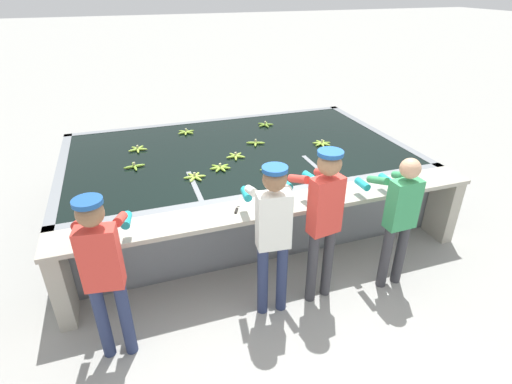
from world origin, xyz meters
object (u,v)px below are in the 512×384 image
banana_bunch_floating_4 (138,149)px  banana_bunch_floating_9 (220,167)px  worker_3 (399,213)px  banana_bunch_floating_2 (322,143)px  worker_1 (273,228)px  banana_bunch_floating_0 (265,125)px  banana_bunch_floating_7 (271,170)px  banana_bunch_floating_3 (186,132)px  banana_bunch_floating_6 (256,143)px  worker_2 (323,213)px  worker_0 (103,265)px  banana_bunch_floating_8 (236,156)px  knife_0 (238,207)px  banana_bunch_floating_1 (195,177)px  banana_bunch_floating_5 (134,166)px

banana_bunch_floating_4 → banana_bunch_floating_9: size_ratio=0.99×
worker_3 → banana_bunch_floating_2: (0.14, 2.03, 0.01)m
worker_1 → banana_bunch_floating_0: worker_1 is taller
banana_bunch_floating_7 → banana_bunch_floating_3: bearing=113.5°
banana_bunch_floating_6 → banana_bunch_floating_7: bearing=-97.4°
worker_2 → worker_0: bearing=-177.7°
worker_3 → banana_bunch_floating_8: bearing=121.4°
banana_bunch_floating_2 → banana_bunch_floating_8: size_ratio=1.01×
worker_0 → banana_bunch_floating_4: size_ratio=5.92×
worker_1 → knife_0: 0.63m
worker_1 → banana_bunch_floating_4: (-1.06, 2.64, -0.07)m
worker_2 → banana_bunch_floating_3: bearing=104.7°
banana_bunch_floating_3 → knife_0: bearing=-87.7°
banana_bunch_floating_1 → banana_bunch_floating_4: size_ratio=1.02×
worker_3 → banana_bunch_floating_1: worker_3 is taller
banana_bunch_floating_2 → knife_0: size_ratio=0.86×
worker_0 → banana_bunch_floating_5: 2.14m
banana_bunch_floating_6 → banana_bunch_floating_4: bearing=169.5°
banana_bunch_floating_1 → banana_bunch_floating_7: bearing=-6.8°
worker_2 → knife_0: 0.92m
banana_bunch_floating_6 → knife_0: banana_bunch_floating_6 is taller
banana_bunch_floating_0 → banana_bunch_floating_9: 1.83m
banana_bunch_floating_3 → banana_bunch_floating_6: bearing=-42.0°
worker_1 → worker_2: size_ratio=0.96×
banana_bunch_floating_7 → worker_0: bearing=-145.0°
worker_1 → knife_0: size_ratio=5.09×
banana_bunch_floating_4 → banana_bunch_floating_7: (1.56, -1.28, 0.00)m
banana_bunch_floating_4 → banana_bunch_floating_8: bearing=-29.2°
banana_bunch_floating_9 → banana_bunch_floating_1: bearing=-155.5°
worker_2 → banana_bunch_floating_4: size_ratio=6.21×
worker_2 → banana_bunch_floating_6: size_ratio=6.27×
banana_bunch_floating_6 → banana_bunch_floating_1: bearing=-141.9°
banana_bunch_floating_7 → banana_bunch_floating_0: bearing=72.2°
worker_3 → banana_bunch_floating_7: (-0.91, 1.40, 0.01)m
banana_bunch_floating_1 → banana_bunch_floating_9: size_ratio=1.00×
banana_bunch_floating_3 → banana_bunch_floating_8: same height
banana_bunch_floating_6 → banana_bunch_floating_7: size_ratio=0.99×
banana_bunch_floating_9 → banana_bunch_floating_6: bearing=43.6°
worker_0 → banana_bunch_floating_3: size_ratio=5.86×
banana_bunch_floating_3 → banana_bunch_floating_9: size_ratio=1.00×
worker_3 → worker_1: bearing=178.3°
banana_bunch_floating_8 → banana_bunch_floating_9: size_ratio=0.99×
banana_bunch_floating_1 → banana_bunch_floating_9: (0.37, 0.17, -0.00)m
banana_bunch_floating_4 → banana_bunch_floating_6: size_ratio=1.01×
banana_bunch_floating_1 → banana_bunch_floating_9: 0.40m
banana_bunch_floating_5 → worker_1: bearing=-60.7°
worker_2 → banana_bunch_floating_7: worker_2 is taller
worker_1 → banana_bunch_floating_2: bearing=52.1°
banana_bunch_floating_0 → banana_bunch_floating_5: 2.42m
banana_bunch_floating_7 → banana_bunch_floating_2: bearing=30.7°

